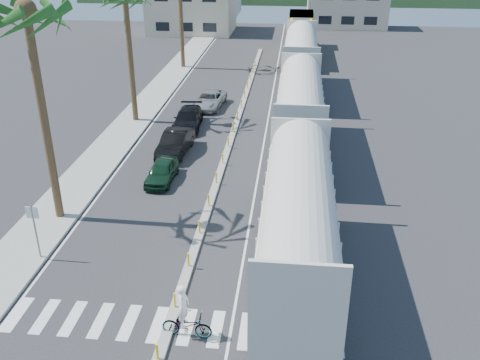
{
  "coord_description": "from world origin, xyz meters",
  "views": [
    {
      "loc": [
        4.62,
        -18.57,
        14.79
      ],
      "look_at": [
        1.84,
        7.71,
        2.0
      ],
      "focal_mm": 40.0,
      "sensor_mm": 36.0,
      "label": 1
    }
  ],
  "objects_px": {
    "car_lead": "(162,172)",
    "cyclist": "(186,320)",
    "car_second": "(175,143)",
    "street_sign": "(34,224)"
  },
  "relations": [
    {
      "from": "car_lead",
      "to": "cyclist",
      "type": "xyz_separation_m",
      "value": [
        4.27,
        -13.64,
        0.11
      ]
    },
    {
      "from": "car_lead",
      "to": "cyclist",
      "type": "height_order",
      "value": "cyclist"
    },
    {
      "from": "car_lead",
      "to": "car_second",
      "type": "relative_size",
      "value": 0.79
    },
    {
      "from": "street_sign",
      "to": "car_second",
      "type": "height_order",
      "value": "street_sign"
    },
    {
      "from": "car_second",
      "to": "street_sign",
      "type": "bearing_deg",
      "value": -101.42
    },
    {
      "from": "car_lead",
      "to": "car_second",
      "type": "distance_m",
      "value": 4.53
    },
    {
      "from": "car_second",
      "to": "cyclist",
      "type": "height_order",
      "value": "cyclist"
    },
    {
      "from": "street_sign",
      "to": "cyclist",
      "type": "height_order",
      "value": "street_sign"
    },
    {
      "from": "car_second",
      "to": "cyclist",
      "type": "xyz_separation_m",
      "value": [
        4.37,
        -18.17,
        -0.03
      ]
    },
    {
      "from": "car_lead",
      "to": "cyclist",
      "type": "bearing_deg",
      "value": -71.42
    }
  ]
}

